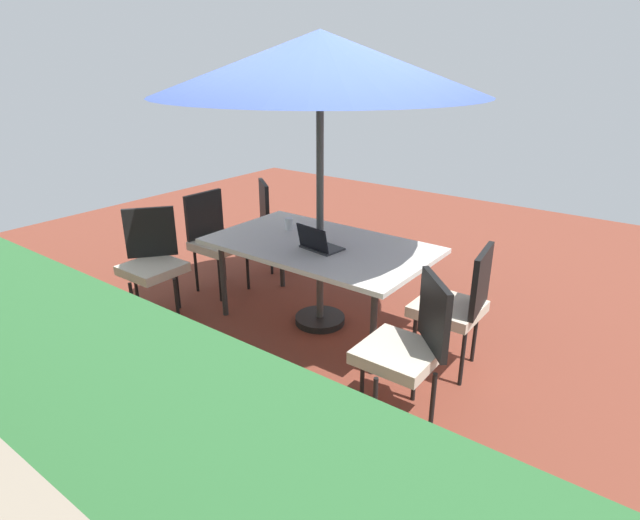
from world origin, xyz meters
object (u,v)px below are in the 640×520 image
object	(u,v)px
cup	(289,224)
chair_northeast	(152,259)
chair_west	(457,303)
chair_east	(215,237)
chair_southeast	(278,220)
chair_northwest	(409,344)
laptop	(319,244)
patio_umbrella	(320,64)
dining_table	(320,249)

from	to	relation	value
cup	chair_northeast	bearing A→B (deg)	48.33
cup	chair_west	bearing A→B (deg)	176.17
chair_northeast	chair_east	distance (m)	0.75
chair_northeast	chair_west	world-z (taller)	same
chair_northeast	chair_southeast	bearing A→B (deg)	35.35
chair_west	chair_northwest	bearing A→B (deg)	-8.35
chair_northeast	chair_west	xyz separation A→B (m)	(-2.48, -0.80, 0.00)
chair_southeast	laptop	world-z (taller)	chair_southeast
chair_northeast	cup	world-z (taller)	chair_northeast
chair_southeast	cup	bearing A→B (deg)	175.61
chair_west	chair_east	size ratio (longest dim) A/B	1.00
chair_east	chair_northwest	bearing A→B (deg)	-103.10
chair_northwest	chair_west	size ratio (longest dim) A/B	1.00
patio_umbrella	dining_table	bearing A→B (deg)	0.00
chair_northeast	chair_southeast	size ratio (longest dim) A/B	1.00
chair_east	chair_northeast	bearing A→B (deg)	-176.99
dining_table	cup	size ratio (longest dim) A/B	16.75
dining_table	chair_west	world-z (taller)	chair_west
patio_umbrella	chair_west	xyz separation A→B (m)	(-1.23, -0.01, -1.60)
dining_table	patio_umbrella	xyz separation A→B (m)	(0.00, 0.00, 1.46)
chair_northwest	chair_northeast	bearing A→B (deg)	-132.93
dining_table	chair_northwest	bearing A→B (deg)	149.54
chair_west	cup	distance (m)	1.70
patio_umbrella	cup	size ratio (longest dim) A/B	22.79
dining_table	cup	bearing A→B (deg)	-15.73
chair_southeast	cup	distance (m)	0.99
chair_northeast	chair_east	size ratio (longest dim) A/B	1.00
chair_northeast	laptop	size ratio (longest dim) A/B	2.79
chair_northeast	chair_southeast	xyz separation A→B (m)	(-0.10, -1.56, 0.00)
cup	patio_umbrella	bearing A→B (deg)	164.27
chair_northeast	laptop	bearing A→B (deg)	-24.97
chair_northeast	chair_east	xyz separation A→B (m)	(0.01, -0.75, 0.00)
chair_northeast	cup	distance (m)	1.24
chair_east	laptop	size ratio (longest dim) A/B	2.79
patio_umbrella	chair_northwest	bearing A→B (deg)	149.54
chair_northwest	chair_southeast	size ratio (longest dim) A/B	1.00
laptop	chair_northwest	bearing A→B (deg)	160.56
chair_west	cup	bearing A→B (deg)	-101.69
dining_table	laptop	world-z (taller)	laptop
chair_northeast	chair_west	size ratio (longest dim) A/B	1.00
chair_west	chair_southeast	size ratio (longest dim) A/B	1.00
laptop	cup	bearing A→B (deg)	-17.81
cup	dining_table	bearing A→B (deg)	164.27
chair_southeast	chair_west	bearing A→B (deg)	-159.55
chair_northeast	chair_southeast	world-z (taller)	same
chair_west	dining_table	bearing A→B (deg)	-97.24
chair_east	cup	world-z (taller)	chair_east
dining_table	cup	xyz separation A→B (m)	(0.45, -0.13, 0.11)
dining_table	patio_umbrella	size ratio (longest dim) A/B	0.74
chair_southeast	laptop	xyz separation A→B (m)	(-1.24, 0.91, 0.24)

